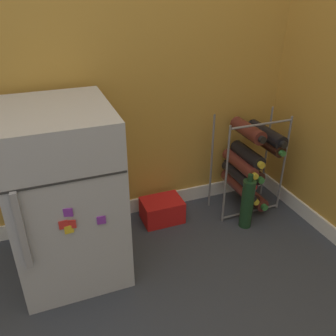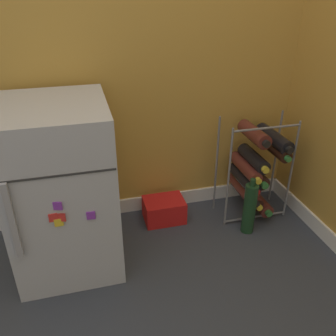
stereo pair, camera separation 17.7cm
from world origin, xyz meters
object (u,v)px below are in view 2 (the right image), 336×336
Objects in this scene: mini_fridge at (63,187)px; wine_rack at (254,169)px; soda_box at (164,210)px; loose_bottle_floor at (249,208)px.

wine_rack is at bearing 6.28° from mini_fridge.
soda_box is (0.54, 0.17, -0.34)m from mini_fridge.
loose_bottle_floor is (0.97, -0.05, -0.25)m from mini_fridge.
wine_rack is 0.25m from loose_bottle_floor.
mini_fridge is at bearing 176.87° from loose_bottle_floor.
soda_box is 0.69× the size of loose_bottle_floor.
wine_rack reaches higher than loose_bottle_floor.
wine_rack is 1.79× the size of loose_bottle_floor.
mini_fridge is 1.34× the size of wine_rack.
mini_fridge is 0.66m from soda_box.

